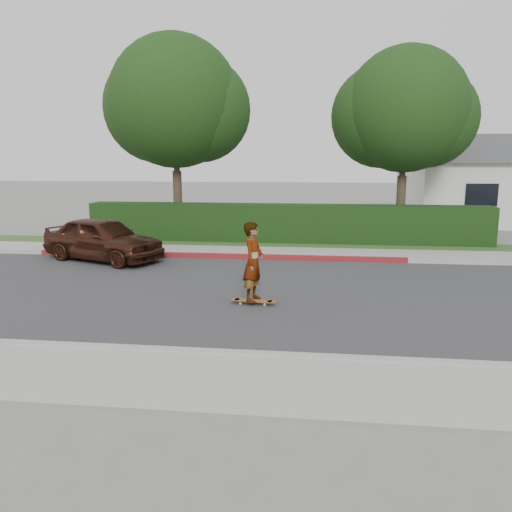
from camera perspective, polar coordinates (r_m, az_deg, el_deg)
The scene contains 16 objects.
ground at distance 12.06m, azimuth 15.53°, elevation -4.58°, with size 120.00×120.00×0.00m, color slate.
road at distance 12.06m, azimuth 15.54°, elevation -4.56°, with size 60.00×8.00×0.01m, color #2D2D30.
curb_near at distance 8.22m, azimuth 19.83°, elevation -11.67°, with size 60.00×0.20×0.15m, color #9E9E99.
sidewalk_near at distance 7.42m, azimuth 21.39°, elevation -14.41°, with size 60.00×1.60×0.12m, color gray.
curb_far at distance 16.00m, azimuth 13.40°, elevation -0.41°, with size 60.00×0.20×0.15m, color #9E9E99.
curb_red_section at distance 16.20m, azimuth -4.45°, elevation 0.00°, with size 12.00×0.21×0.15m, color maroon.
sidewalk_far at distance 16.88m, azimuth 13.06°, elevation 0.14°, with size 60.00×1.60×0.12m, color gray.
planting_strip at distance 18.45m, azimuth 12.55°, elevation 1.03°, with size 60.00×1.60×0.10m, color #2D4C1E.
hedge at distance 18.88m, azimuth 3.35°, elevation 3.65°, with size 15.00×1.00×1.50m, color black.
flowering_shrub at distance 20.16m, azimuth -17.07°, elevation 2.45°, with size 1.40×1.00×0.90m.
tree_left at distance 21.06m, azimuth -9.14°, elevation 16.60°, with size 5.99×5.21×8.00m.
tree_center at distance 21.02m, azimuth 16.59°, elevation 15.32°, with size 5.66×4.84×7.44m.
house at distance 29.22m, azimuth 26.83°, elevation 7.73°, with size 10.60×8.60×4.30m.
skateboard at distance 11.02m, azimuth -0.31°, elevation -5.14°, with size 1.04×0.30×0.10m.
skateboarder at distance 10.81m, azimuth -0.32°, elevation -0.66°, with size 0.63×0.41×1.73m, color white.
car_maroon at distance 16.44m, azimuth -17.12°, elevation 1.89°, with size 1.64×4.07×1.39m, color #3B1C12.
Camera 1 is at (-1.86, -11.49, 3.14)m, focal length 35.00 mm.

